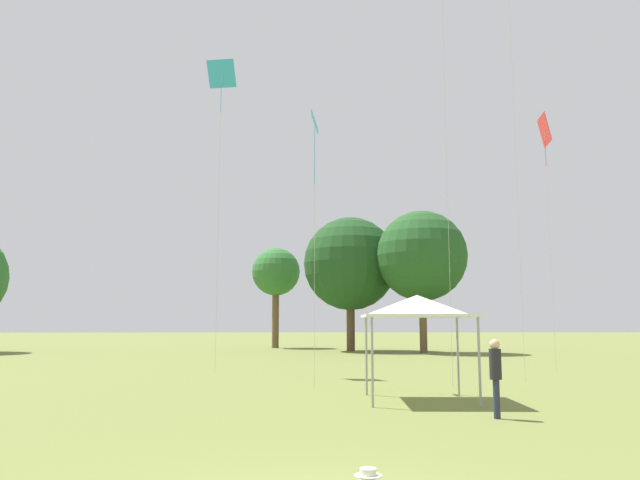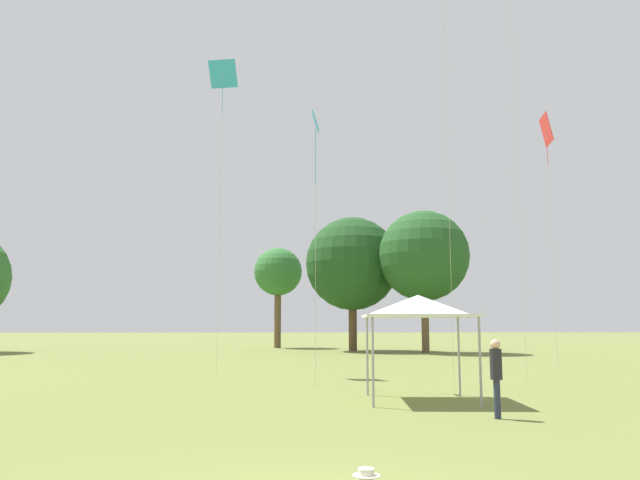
{
  "view_description": "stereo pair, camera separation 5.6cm",
  "coord_description": "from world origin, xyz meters",
  "px_view_note": "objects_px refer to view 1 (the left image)",
  "views": [
    {
      "loc": [
        -0.27,
        -7.37,
        2.2
      ],
      "look_at": [
        0.16,
        5.5,
        3.93
      ],
      "focal_mm": 35.0,
      "sensor_mm": 36.0,
      "label": 1
    },
    {
      "loc": [
        -0.22,
        -7.37,
        2.2
      ],
      "look_at": [
        0.16,
        5.5,
        3.93
      ],
      "focal_mm": 35.0,
      "sensor_mm": 36.0,
      "label": 2
    }
  ],
  "objects_px": {
    "person_standing_0": "(496,369)",
    "kite_0": "(315,136)",
    "distant_tree_1": "(350,264)",
    "distant_tree_3": "(422,256)",
    "distant_tree_2": "(276,273)",
    "kite_4": "(221,80)",
    "kite_3": "(545,134)",
    "canopy_tent": "(417,307)"
  },
  "relations": [
    {
      "from": "person_standing_0",
      "to": "kite_4",
      "type": "distance_m",
      "value": 20.75
    },
    {
      "from": "person_standing_0",
      "to": "distant_tree_1",
      "type": "relative_size",
      "value": 0.17
    },
    {
      "from": "kite_0",
      "to": "person_standing_0",
      "type": "bearing_deg",
      "value": -103.31
    },
    {
      "from": "person_standing_0",
      "to": "distant_tree_3",
      "type": "relative_size",
      "value": 0.17
    },
    {
      "from": "kite_3",
      "to": "distant_tree_3",
      "type": "bearing_deg",
      "value": 60.88
    },
    {
      "from": "distant_tree_1",
      "to": "person_standing_0",
      "type": "bearing_deg",
      "value": -89.32
    },
    {
      "from": "person_standing_0",
      "to": "kite_4",
      "type": "xyz_separation_m",
      "value": [
        -8.42,
        14.1,
        12.69
      ]
    },
    {
      "from": "canopy_tent",
      "to": "kite_4",
      "type": "bearing_deg",
      "value": 124.15
    },
    {
      "from": "canopy_tent",
      "to": "distant_tree_3",
      "type": "xyz_separation_m",
      "value": [
        5.98,
        29.2,
        4.66
      ]
    },
    {
      "from": "kite_4",
      "to": "distant_tree_3",
      "type": "xyz_separation_m",
      "value": [
        13.23,
        18.52,
        -6.48
      ]
    },
    {
      "from": "kite_4",
      "to": "distant_tree_2",
      "type": "height_order",
      "value": "kite_4"
    },
    {
      "from": "kite_3",
      "to": "distant_tree_1",
      "type": "distance_m",
      "value": 23.56
    },
    {
      "from": "distant_tree_3",
      "to": "kite_3",
      "type": "bearing_deg",
      "value": -82.46
    },
    {
      "from": "kite_3",
      "to": "distant_tree_2",
      "type": "relative_size",
      "value": 1.33
    },
    {
      "from": "person_standing_0",
      "to": "distant_tree_1",
      "type": "distance_m",
      "value": 36.45
    },
    {
      "from": "person_standing_0",
      "to": "distant_tree_1",
      "type": "height_order",
      "value": "distant_tree_1"
    },
    {
      "from": "kite_4",
      "to": "distant_tree_1",
      "type": "height_order",
      "value": "kite_4"
    },
    {
      "from": "distant_tree_2",
      "to": "kite_4",
      "type": "bearing_deg",
      "value": -93.3
    },
    {
      "from": "distant_tree_3",
      "to": "distant_tree_1",
      "type": "bearing_deg",
      "value": 147.45
    },
    {
      "from": "person_standing_0",
      "to": "kite_3",
      "type": "xyz_separation_m",
      "value": [
        7.26,
        14.11,
        10.19
      ]
    },
    {
      "from": "distant_tree_3",
      "to": "kite_0",
      "type": "bearing_deg",
      "value": -109.48
    },
    {
      "from": "kite_4",
      "to": "distant_tree_2",
      "type": "xyz_separation_m",
      "value": [
        1.66,
        28.67,
        -6.97
      ]
    },
    {
      "from": "canopy_tent",
      "to": "distant_tree_3",
      "type": "height_order",
      "value": "distant_tree_3"
    },
    {
      "from": "distant_tree_2",
      "to": "distant_tree_3",
      "type": "bearing_deg",
      "value": -41.24
    },
    {
      "from": "person_standing_0",
      "to": "distant_tree_3",
      "type": "height_order",
      "value": "distant_tree_3"
    },
    {
      "from": "canopy_tent",
      "to": "distant_tree_1",
      "type": "relative_size",
      "value": 0.31
    },
    {
      "from": "canopy_tent",
      "to": "kite_0",
      "type": "bearing_deg",
      "value": 125.74
    },
    {
      "from": "kite_4",
      "to": "canopy_tent",
      "type": "bearing_deg",
      "value": 179.76
    },
    {
      "from": "person_standing_0",
      "to": "kite_0",
      "type": "relative_size",
      "value": 0.18
    },
    {
      "from": "distant_tree_1",
      "to": "distant_tree_3",
      "type": "relative_size",
      "value": 1.0
    },
    {
      "from": "kite_4",
      "to": "distant_tree_3",
      "type": "distance_m",
      "value": 23.66
    },
    {
      "from": "canopy_tent",
      "to": "distant_tree_2",
      "type": "distance_m",
      "value": 39.96
    },
    {
      "from": "kite_0",
      "to": "distant_tree_2",
      "type": "height_order",
      "value": "kite_0"
    },
    {
      "from": "distant_tree_2",
      "to": "canopy_tent",
      "type": "bearing_deg",
      "value": -81.91
    },
    {
      "from": "canopy_tent",
      "to": "distant_tree_3",
      "type": "distance_m",
      "value": 30.17
    },
    {
      "from": "person_standing_0",
      "to": "distant_tree_2",
      "type": "bearing_deg",
      "value": 45.73
    },
    {
      "from": "distant_tree_2",
      "to": "kite_0",
      "type": "bearing_deg",
      "value": -85.66
    },
    {
      "from": "person_standing_0",
      "to": "distant_tree_1",
      "type": "xyz_separation_m",
      "value": [
        -0.43,
        35.96,
        5.92
      ]
    },
    {
      "from": "distant_tree_1",
      "to": "distant_tree_2",
      "type": "xyz_separation_m",
      "value": [
        -6.33,
        6.8,
        -0.2
      ]
    },
    {
      "from": "kite_3",
      "to": "distant_tree_1",
      "type": "xyz_separation_m",
      "value": [
        -7.69,
        21.85,
        -4.27
      ]
    },
    {
      "from": "kite_4",
      "to": "distant_tree_3",
      "type": "height_order",
      "value": "kite_4"
    },
    {
      "from": "canopy_tent",
      "to": "kite_0",
      "type": "relative_size",
      "value": 0.33
    }
  ]
}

